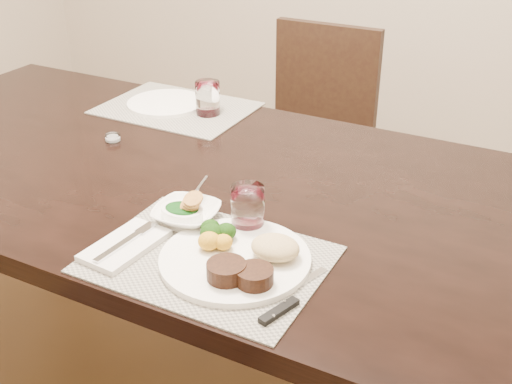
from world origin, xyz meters
The scene contains 14 objects.
ground_plane centered at (0.00, 0.00, 0.00)m, with size 4.50×4.50×0.00m, color #452E16.
dining_table centered at (0.00, 0.00, 0.67)m, with size 2.00×1.00×0.75m.
chair_far centered at (0.00, 0.93, 0.50)m, with size 0.42×0.42×0.90m.
placemat_near centered at (0.30, -0.32, 0.75)m, with size 0.46×0.34×0.00m, color gray.
placemat_far centered at (-0.23, 0.36, 0.75)m, with size 0.46×0.34×0.00m, color gray.
dinner_plate centered at (0.37, -0.31, 0.77)m, with size 0.30×0.30×0.05m.
napkin_fork centered at (0.13, -0.37, 0.76)m, with size 0.12×0.19×0.02m.
steak_knife centered at (0.50, -0.38, 0.76)m, with size 0.05×0.21×0.01m.
cracker_bowl centered at (0.18, -0.22, 0.77)m, with size 0.16×0.16×0.06m.
sauce_ramekin centered at (0.18, -0.23, 0.78)m, with size 0.10×0.14×0.08m.
wine_glass_near centered at (0.32, -0.18, 0.80)m, with size 0.07×0.07×0.10m.
far_plate centered at (-0.28, 0.36, 0.76)m, with size 0.25×0.25×0.01m, color white.
wine_glass_far centered at (-0.12, 0.36, 0.80)m, with size 0.07×0.07×0.10m.
salt_cellar centered at (-0.25, 0.06, 0.76)m, with size 0.04×0.04×0.02m.
Camera 1 is at (0.88, -1.22, 1.47)m, focal length 45.00 mm.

